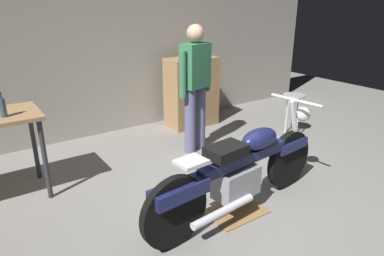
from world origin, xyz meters
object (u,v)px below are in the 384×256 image
person_standing (195,84)px  shop_stool (293,104)px  motorcycle (242,169)px  bottle (2,107)px  wooden_dresser (192,92)px

person_standing → shop_stool: 1.61m
person_standing → motorcycle: bearing=56.8°
motorcycle → bottle: bearing=134.8°
wooden_dresser → bottle: (-2.77, -0.90, 0.45)m
motorcycle → shop_stool: (1.99, 1.08, 0.05)m
wooden_dresser → bottle: size_ratio=4.56×
motorcycle → bottle: bottle is taller
shop_stool → wooden_dresser: bearing=127.4°
bottle → motorcycle: bearing=-39.7°
shop_stool → wooden_dresser: 1.59m
person_standing → shop_stool: size_ratio=2.61×
wooden_dresser → motorcycle: bearing=-113.7°
motorcycle → wooden_dresser: 2.56m
motorcycle → wooden_dresser: (1.03, 2.34, 0.10)m
person_standing → shop_stool: (1.50, -0.39, -0.43)m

